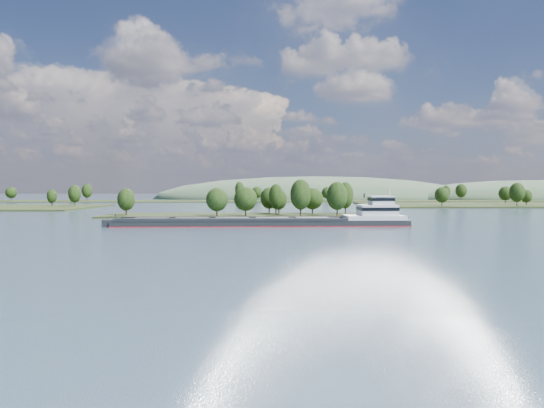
{
  "coord_description": "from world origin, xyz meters",
  "views": [
    {
      "loc": [
        9.54,
        -17.29,
        10.41
      ],
      "look_at": [
        11.5,
        130.0,
        6.0
      ],
      "focal_mm": 35.0,
      "sensor_mm": 36.0,
      "label": 1
    }
  ],
  "objects": [
    {
      "name": "cargo_barge",
      "position": [
        13.66,
        129.48,
        1.42
      ],
      "size": [
        83.5,
        12.93,
        11.25
      ],
      "color": "black",
      "rests_on": "ground"
    },
    {
      "name": "back_shoreline",
      "position": [
        7.65,
        399.75,
        0.74
      ],
      "size": [
        900.0,
        60.0,
        15.98
      ],
      "color": "#233015",
      "rests_on": "ground"
    },
    {
      "name": "ground",
      "position": [
        0.0,
        120.0,
        0.0
      ],
      "size": [
        1800.0,
        1800.0,
        0.0
      ],
      "primitive_type": "plane",
      "color": "#3B5166",
      "rests_on": "ground"
    },
    {
      "name": "tree_island",
      "position": [
        7.69,
        178.74,
        3.89
      ],
      "size": [
        100.0,
        30.0,
        14.24
      ],
      "color": "#233015",
      "rests_on": "ground"
    },
    {
      "name": "hill_east",
      "position": [
        260.0,
        470.0,
        0.0
      ],
      "size": [
        260.0,
        140.0,
        36.0
      ],
      "primitive_type": "ellipsoid",
      "color": "#425A3E",
      "rests_on": "ground"
    },
    {
      "name": "hill_west",
      "position": [
        60.0,
        500.0,
        0.0
      ],
      "size": [
        320.0,
        160.0,
        44.0
      ],
      "primitive_type": "ellipsoid",
      "color": "#425A3E",
      "rests_on": "ground"
    }
  ]
}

